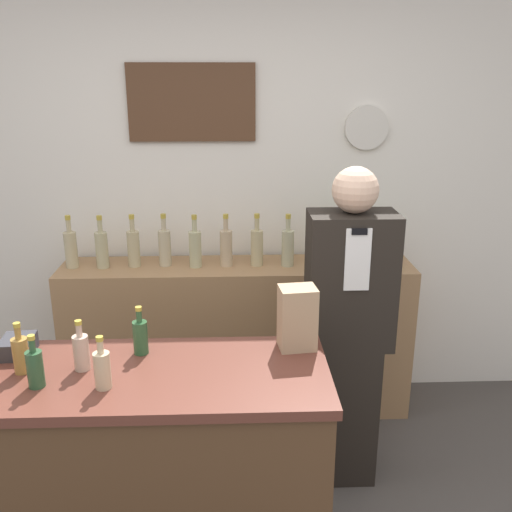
# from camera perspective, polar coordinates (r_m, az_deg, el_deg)

# --- Properties ---
(back_wall) EXTENTS (5.20, 0.09, 2.70)m
(back_wall) POSITION_cam_1_polar(r_m,az_deg,el_deg) (3.51, -3.75, 6.74)
(back_wall) COLOR silver
(back_wall) RESTS_ON ground_plane
(back_shelf) EXTENTS (2.08, 0.40, 0.95)m
(back_shelf) POSITION_cam_1_polar(r_m,az_deg,el_deg) (3.55, -1.83, -8.18)
(back_shelf) COLOR #9E754C
(back_shelf) RESTS_ON ground_plane
(display_counter) EXTENTS (1.41, 0.57, 0.96)m
(display_counter) POSITION_cam_1_polar(r_m,az_deg,el_deg) (2.49, -10.49, -20.98)
(display_counter) COLOR #4C331E
(display_counter) RESTS_ON ground_plane
(shopkeeper) EXTENTS (0.41, 0.26, 1.63)m
(shopkeeper) POSITION_cam_1_polar(r_m,az_deg,el_deg) (2.85, 9.15, -7.60)
(shopkeeper) COLOR black
(shopkeeper) RESTS_ON ground_plane
(potted_plant) EXTENTS (0.22, 0.22, 0.32)m
(potted_plant) POSITION_cam_1_polar(r_m,az_deg,el_deg) (3.35, 10.06, 1.96)
(potted_plant) COLOR #4C3D2D
(potted_plant) RESTS_ON back_shelf
(paper_bag) EXTENTS (0.16, 0.13, 0.26)m
(paper_bag) POSITION_cam_1_polar(r_m,az_deg,el_deg) (2.32, 4.16, -6.19)
(paper_bag) COLOR tan
(paper_bag) RESTS_ON display_counter
(gift_box) EXTENTS (0.13, 0.15, 0.07)m
(gift_box) POSITION_cam_1_polar(r_m,az_deg,el_deg) (2.49, -22.71, -8.33)
(gift_box) COLOR #2D2D33
(gift_box) RESTS_ON display_counter
(counter_bottle_1) EXTENTS (0.06, 0.06, 0.20)m
(counter_bottle_1) POSITION_cam_1_polar(r_m,az_deg,el_deg) (2.33, -22.47, -9.02)
(counter_bottle_1) COLOR olive
(counter_bottle_1) RESTS_ON display_counter
(counter_bottle_2) EXTENTS (0.06, 0.06, 0.20)m
(counter_bottle_2) POSITION_cam_1_polar(r_m,az_deg,el_deg) (2.21, -21.23, -10.35)
(counter_bottle_2) COLOR #294C2D
(counter_bottle_2) RESTS_ON display_counter
(counter_bottle_3) EXTENTS (0.06, 0.06, 0.20)m
(counter_bottle_3) POSITION_cam_1_polar(r_m,az_deg,el_deg) (2.27, -17.09, -9.08)
(counter_bottle_3) COLOR tan
(counter_bottle_3) RESTS_ON display_counter
(counter_bottle_4) EXTENTS (0.06, 0.06, 0.20)m
(counter_bottle_4) POSITION_cam_1_polar(r_m,az_deg,el_deg) (2.13, -15.12, -10.83)
(counter_bottle_4) COLOR tan
(counter_bottle_4) RESTS_ON display_counter
(counter_bottle_5) EXTENTS (0.06, 0.06, 0.20)m
(counter_bottle_5) POSITION_cam_1_polar(r_m,az_deg,el_deg) (2.34, -11.49, -7.85)
(counter_bottle_5) COLOR #294F2C
(counter_bottle_5) RESTS_ON display_counter
(shelf_bottle_0) EXTENTS (0.07, 0.07, 0.31)m
(shelf_bottle_0) POSITION_cam_1_polar(r_m,az_deg,el_deg) (3.47, -18.03, 0.75)
(shelf_bottle_0) COLOR tan
(shelf_bottle_0) RESTS_ON back_shelf
(shelf_bottle_1) EXTENTS (0.07, 0.07, 0.31)m
(shelf_bottle_1) POSITION_cam_1_polar(r_m,az_deg,el_deg) (3.41, -15.17, 0.75)
(shelf_bottle_1) COLOR tan
(shelf_bottle_1) RESTS_ON back_shelf
(shelf_bottle_2) EXTENTS (0.07, 0.07, 0.31)m
(shelf_bottle_2) POSITION_cam_1_polar(r_m,az_deg,el_deg) (3.39, -12.15, 0.88)
(shelf_bottle_2) COLOR tan
(shelf_bottle_2) RESTS_ON back_shelf
(shelf_bottle_3) EXTENTS (0.07, 0.07, 0.31)m
(shelf_bottle_3) POSITION_cam_1_polar(r_m,az_deg,el_deg) (3.37, -9.12, 0.97)
(shelf_bottle_3) COLOR tan
(shelf_bottle_3) RESTS_ON back_shelf
(shelf_bottle_4) EXTENTS (0.07, 0.07, 0.31)m
(shelf_bottle_4) POSITION_cam_1_polar(r_m,az_deg,el_deg) (3.33, -6.10, 0.85)
(shelf_bottle_4) COLOR tan
(shelf_bottle_4) RESTS_ON back_shelf
(shelf_bottle_5) EXTENTS (0.07, 0.07, 0.31)m
(shelf_bottle_5) POSITION_cam_1_polar(r_m,az_deg,el_deg) (3.33, -3.00, 0.95)
(shelf_bottle_5) COLOR tan
(shelf_bottle_5) RESTS_ON back_shelf
(shelf_bottle_6) EXTENTS (0.07, 0.07, 0.31)m
(shelf_bottle_6) POSITION_cam_1_polar(r_m,az_deg,el_deg) (3.33, 0.09, 0.99)
(shelf_bottle_6) COLOR tan
(shelf_bottle_6) RESTS_ON back_shelf
(shelf_bottle_7) EXTENTS (0.07, 0.07, 0.31)m
(shelf_bottle_7) POSITION_cam_1_polar(r_m,az_deg,el_deg) (3.33, 3.19, 0.94)
(shelf_bottle_7) COLOR #AFAC85
(shelf_bottle_7) RESTS_ON back_shelf
(shelf_bottle_8) EXTENTS (0.07, 0.07, 0.31)m
(shelf_bottle_8) POSITION_cam_1_polar(r_m,az_deg,el_deg) (3.37, 6.22, 1.05)
(shelf_bottle_8) COLOR tan
(shelf_bottle_8) RESTS_ON back_shelf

